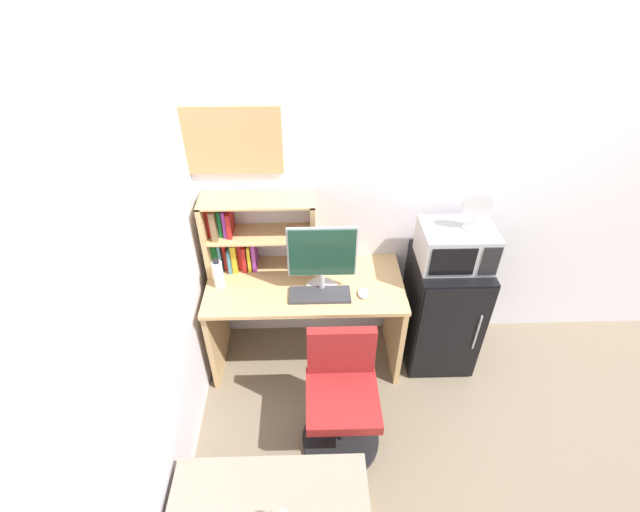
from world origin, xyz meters
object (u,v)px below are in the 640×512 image
at_px(microwave, 456,246).
at_px(wall_corkboard, 233,141).
at_px(monitor, 322,257).
at_px(keyboard, 320,295).
at_px(computer_mouse, 363,293).
at_px(water_bottle, 218,274).
at_px(desk_fan, 476,209).
at_px(hutch_bookshelf, 245,235).
at_px(mini_fridge, 441,310).
at_px(desk_chair, 341,400).

xyz_separation_m(microwave, wall_corkboard, (-1.40, 0.26, 0.62)).
distance_m(microwave, wall_corkboard, 1.55).
xyz_separation_m(monitor, wall_corkboard, (-0.53, 0.36, 0.62)).
height_order(keyboard, microwave, microwave).
xyz_separation_m(keyboard, computer_mouse, (0.28, 0.00, 0.00)).
bearing_deg(water_bottle, monitor, -4.26).
height_order(computer_mouse, desk_fan, desk_fan).
xyz_separation_m(keyboard, water_bottle, (-0.66, 0.12, 0.09)).
bearing_deg(hutch_bookshelf, mini_fridge, -6.66).
bearing_deg(monitor, computer_mouse, -13.57).
height_order(keyboard, desk_chair, desk_chair).
distance_m(monitor, desk_chair, 0.88).
height_order(monitor, microwave, monitor).
distance_m(keyboard, desk_chair, 0.66).
bearing_deg(keyboard, desk_fan, 9.45).
bearing_deg(microwave, keyboard, -169.43).
xyz_separation_m(microwave, desk_chair, (-0.77, -0.69, -0.65)).
distance_m(hutch_bookshelf, mini_fridge, 1.50).
bearing_deg(keyboard, computer_mouse, 0.89).
relative_size(keyboard, desk_fan, 1.54).
bearing_deg(monitor, keyboard, -103.83).
height_order(mini_fridge, wall_corkboard, wall_corkboard).
distance_m(monitor, desk_fan, 0.99).
distance_m(monitor, microwave, 0.87).
bearing_deg(mini_fridge, microwave, 89.79).
bearing_deg(water_bottle, microwave, 1.73).
bearing_deg(hutch_bookshelf, desk_chair, -54.12).
bearing_deg(desk_fan, keyboard, -170.55).
relative_size(monitor, water_bottle, 2.23).
distance_m(keyboard, computer_mouse, 0.28).
bearing_deg(desk_chair, monitor, 99.66).
xyz_separation_m(hutch_bookshelf, water_bottle, (-0.17, -0.20, -0.17)).
relative_size(hutch_bookshelf, keyboard, 1.85).
distance_m(hutch_bookshelf, computer_mouse, 0.88).
height_order(water_bottle, desk_fan, desk_fan).
bearing_deg(computer_mouse, wall_corkboard, 152.03).
bearing_deg(desk_chair, computer_mouse, 72.75).
bearing_deg(monitor, water_bottle, 175.74).
relative_size(mini_fridge, wall_corkboard, 1.48).
xyz_separation_m(desk_fan, desk_chair, (-0.84, -0.68, -0.93)).
bearing_deg(wall_corkboard, desk_chair, -56.37).
relative_size(water_bottle, wall_corkboard, 0.37).
bearing_deg(desk_chair, desk_fan, 38.98).
bearing_deg(mini_fridge, desk_chair, -138.37).
bearing_deg(water_bottle, desk_chair, -39.41).
bearing_deg(water_bottle, wall_corkboard, 64.14).
distance_m(computer_mouse, wall_corkboard, 1.25).
height_order(computer_mouse, mini_fridge, mini_fridge).
relative_size(monitor, microwave, 1.04).
relative_size(computer_mouse, wall_corkboard, 0.17).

